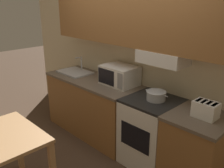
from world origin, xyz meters
TOP-DOWN VIEW (x-y plane):
  - ground_plane at (0.00, 0.00)m, footprint 16.00×16.00m
  - wall_back at (0.01, -0.06)m, footprint 5.28×0.38m
  - lower_counter_main at (-0.63, -0.32)m, footprint 1.64×0.67m
  - lower_counter_right_stub at (1.14, -0.32)m, footprint 0.63×0.67m
  - stove_range at (0.51, -0.32)m, footprint 0.63×0.64m
  - cooking_pot at (0.54, -0.30)m, footprint 0.32×0.24m
  - microwave at (-0.17, -0.21)m, footprint 0.50×0.38m
  - toaster at (1.17, -0.31)m, footprint 0.26×0.18m
  - sink_basin at (-1.09, -0.32)m, footprint 0.55×0.39m
  - dining_table at (-0.16, -1.95)m, footprint 0.87×0.77m

SIDE VIEW (x-z plane):
  - ground_plane at x=0.00m, z-range 0.00..0.00m
  - stove_range at x=0.51m, z-range 0.00..0.90m
  - lower_counter_main at x=-0.63m, z-range 0.00..0.90m
  - lower_counter_right_stub at x=1.14m, z-range 0.00..0.90m
  - dining_table at x=-0.16m, z-range 0.26..1.04m
  - sink_basin at x=-1.09m, z-range 0.79..1.04m
  - cooking_pot at x=0.54m, z-range 0.90..1.02m
  - toaster at x=1.17m, z-range 0.90..1.07m
  - microwave at x=-0.17m, z-range 0.90..1.17m
  - wall_back at x=0.01m, z-range 0.25..2.80m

